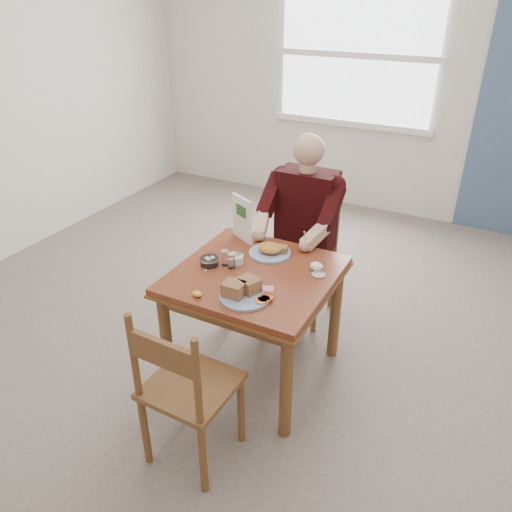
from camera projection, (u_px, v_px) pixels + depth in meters
The scene contains 16 objects.
floor at pixel (255, 370), 3.28m from camera, with size 6.00×6.00×0.00m, color #5E544C.
wall_back at pixel (395, 79), 4.94m from camera, with size 5.50×5.50×0.00m, color beige.
lemon_wedge at pixel (197, 294), 2.69m from camera, with size 0.06×0.04×0.03m, color gold.
napkin at pixel (316, 266), 2.93m from camera, with size 0.08×0.06×0.05m, color white.
metal_dish at pixel (318, 275), 2.88m from camera, with size 0.08×0.08×0.01m, color silver.
window at pixel (357, 55), 4.98m from camera, with size 1.72×0.04×1.42m.
table at pixel (255, 288), 2.98m from camera, with size 0.92×0.92×0.75m.
chair_far at pixel (305, 255), 3.67m from camera, with size 0.42×0.42×0.95m.
chair_near at pixel (186, 389), 2.46m from camera, with size 0.43×0.43×0.95m.
diner at pixel (302, 218), 3.44m from camera, with size 0.53×0.56×1.39m.
near_plate at pixel (244, 291), 2.68m from camera, with size 0.31×0.31×0.09m.
far_plate at pixel (271, 250), 3.10m from camera, with size 0.32×0.32×0.07m.
caddy at pixel (236, 259), 3.01m from camera, with size 0.12×0.12×0.07m.
shakers at pixel (228, 259), 2.95m from camera, with size 0.11×0.07×0.10m.
creamer at pixel (209, 261), 2.98m from camera, with size 0.14×0.14×0.05m.
menu at pixel (242, 218), 3.22m from camera, with size 0.19×0.11×0.30m.
Camera 1 is at (1.17, -2.23, 2.24)m, focal length 35.00 mm.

